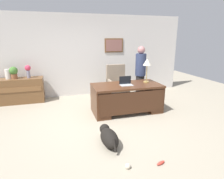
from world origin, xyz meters
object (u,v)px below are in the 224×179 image
(armchair, at_px, (117,85))
(desk_lamp, at_px, (147,64))
(vase_empty, at_px, (8,74))
(vase_with_flowers, at_px, (28,70))
(person_standing, at_px, (140,73))
(dog_toy_ball, at_px, (128,166))
(potted_plant, at_px, (14,72))
(desk, at_px, (127,97))
(laptop, at_px, (126,83))
(credenza, at_px, (17,91))
(dog_toy_bone, at_px, (161,163))
(dog_lying, at_px, (109,137))

(armchair, bearing_deg, desk_lamp, -59.16)
(desk_lamp, distance_m, vase_empty, 4.06)
(desk_lamp, distance_m, vase_with_flowers, 3.54)
(person_standing, height_order, dog_toy_ball, person_standing)
(desk_lamp, bearing_deg, potted_plant, 157.14)
(desk, distance_m, vase_with_flowers, 3.11)
(desk, distance_m, potted_plant, 3.44)
(desk, height_order, laptop, laptop)
(laptop, distance_m, desk_lamp, 0.81)
(laptop, xyz_separation_m, dog_toy_ball, (-0.75, -2.15, -0.77))
(credenza, height_order, dog_toy_bone, credenza)
(desk, bearing_deg, laptop, -159.56)
(vase_with_flowers, bearing_deg, potted_plant, 180.00)
(desk, bearing_deg, vase_with_flowers, 147.59)
(dog_lying, xyz_separation_m, potted_plant, (-2.08, 3.06, 0.81))
(vase_empty, bearing_deg, dog_toy_bone, -53.25)
(credenza, relative_size, desk_lamp, 2.39)
(desk, relative_size, desk_lamp, 2.77)
(person_standing, xyz_separation_m, vase_with_flowers, (-3.31, 0.86, 0.12))
(vase_with_flowers, xyz_separation_m, dog_toy_bone, (2.32, -3.86, -0.98))
(credenza, bearing_deg, desk, -28.92)
(credenza, height_order, person_standing, person_standing)
(armchair, xyz_separation_m, potted_plant, (-3.04, 0.59, 0.46))
(laptop, height_order, potted_plant, potted_plant)
(dog_lying, height_order, dog_toy_ball, dog_lying)
(dog_toy_bone, bearing_deg, credenza, 125.03)
(desk_lamp, xyz_separation_m, dog_toy_ball, (-1.40, -2.29, -1.23))
(vase_with_flowers, bearing_deg, person_standing, -14.64)
(vase_empty, bearing_deg, vase_with_flowers, 0.00)
(person_standing, bearing_deg, vase_empty, 167.41)
(armchair, relative_size, vase_with_flowers, 2.90)
(laptop, relative_size, vase_empty, 1.09)
(desk, bearing_deg, potted_plant, 151.22)
(person_standing, xyz_separation_m, potted_plant, (-3.71, 0.86, 0.08))
(potted_plant, relative_size, dog_toy_bone, 2.14)
(person_standing, relative_size, dog_toy_ball, 20.18)
(armchair, bearing_deg, vase_empty, 169.47)
(vase_empty, bearing_deg, laptop, -28.08)
(credenza, bearing_deg, dog_toy_bone, -54.97)
(desk_lamp, xyz_separation_m, vase_with_flowers, (-3.19, 1.51, -0.27))
(desk, height_order, dog_toy_ball, desk)
(credenza, relative_size, armchair, 1.38)
(credenza, relative_size, vase_with_flowers, 4.01)
(credenza, xyz_separation_m, vase_empty, (-0.18, 0.00, 0.53))
(armchair, relative_size, dog_toy_ball, 13.31)
(dog_lying, height_order, dog_toy_bone, dog_lying)
(armchair, relative_size, dog_toy_bone, 6.68)
(person_standing, relative_size, potted_plant, 4.74)
(person_standing, bearing_deg, potted_plant, 166.89)
(laptop, bearing_deg, vase_with_flowers, 146.93)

